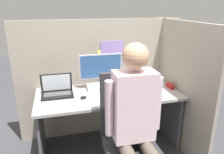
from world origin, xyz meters
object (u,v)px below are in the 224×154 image
Objects in this scene: carrot_toy at (114,98)px; person at (136,117)px; paper_box at (101,85)px; coffee_mug at (129,80)px; laptop at (57,91)px; monitor at (101,68)px; stapler at (170,86)px; office_chair at (128,133)px.

person is at bearing -86.82° from carrot_toy.
paper_box reaches higher than carrot_toy.
person reaches higher than coffee_mug.
person is at bearing -105.68° from coffee_mug.
monitor is at bearing 11.44° from laptop.
laptop is (-0.52, -0.11, -0.20)m from monitor.
monitor is 0.99m from person.
paper_box is 2.67× the size of carrot_toy.
person reaches higher than stapler.
laptop reaches higher than stapler.
coffee_mug is at bearing 6.56° from paper_box.
monitor is at bearing 96.91° from carrot_toy.
stapler is 0.12× the size of office_chair.
monitor is at bearing 94.72° from person.
laptop is 0.24× the size of person.
office_chair is at bearing -141.32° from stapler.
office_chair is at bearing -49.55° from laptop.
stapler is at bearing 12.96° from carrot_toy.
laptop is at bearing 174.70° from stapler.
laptop is 0.90m from coffee_mug.
person reaches higher than monitor.
carrot_toy is 0.54m from coffee_mug.
paper_box is at bearing 94.73° from person.
paper_box reaches higher than stapler.
laptop is 0.31× the size of office_chair.
monitor reaches higher than coffee_mug.
monitor is at bearing 95.46° from office_chair.
monitor is 0.36× the size of person.
office_chair is at bearing -84.54° from monitor.
stapler is 0.51m from coffee_mug.
stapler is 0.77m from carrot_toy.
office_chair reaches higher than laptop.
carrot_toy is 0.58m from person.
laptop is (-0.52, -0.10, 0.02)m from paper_box.
paper_box is 0.32× the size of office_chair.
stapler is (0.80, -0.23, -0.22)m from monitor.
office_chair is at bearing -108.77° from coffee_mug.
laptop is 0.64m from carrot_toy.
laptop is at bearing 130.45° from office_chair.
carrot_toy is at bearing 94.01° from office_chair.
person is at bearing -134.00° from stapler.
laptop is 0.94m from office_chair.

